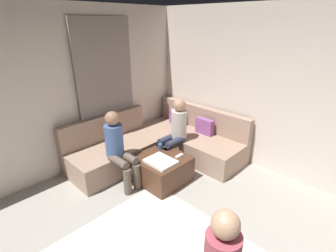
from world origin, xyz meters
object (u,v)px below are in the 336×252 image
sectional_couch (160,144)px  person_on_couch_side (118,146)px  ottoman (162,169)px  coffee_mug (160,147)px  game_remote (179,156)px  person_on_couch_back (175,130)px

sectional_couch → person_on_couch_side: person_on_couch_side is taller
ottoman → coffee_mug: (-0.22, 0.18, 0.26)m
person_on_couch_side → sectional_couch: bearing=-171.8°
game_remote → person_on_couch_side: (-0.60, -0.73, 0.23)m
sectional_couch → ottoman: 0.77m
coffee_mug → game_remote: bearing=5.7°
person_on_couch_back → sectional_couch: bearing=9.3°
coffee_mug → game_remote: size_ratio=0.63×
ottoman → person_on_couch_side: person_on_couch_side is taller
ottoman → person_on_couch_side: (-0.42, -0.51, 0.45)m
person_on_couch_back → person_on_couch_side: bearing=80.2°
person_on_couch_back → person_on_couch_side: (-0.19, -1.08, 0.00)m
sectional_couch → ottoman: bearing=-42.2°
game_remote → person_on_couch_side: bearing=-129.2°
ottoman → game_remote: bearing=50.7°
person_on_couch_back → coffee_mug: bearing=91.6°
person_on_couch_back → ottoman: bearing=112.1°
person_on_couch_back → person_on_couch_side: same height
ottoman → game_remote: game_remote is taller
coffee_mug → game_remote: coffee_mug is taller
ottoman → person_on_couch_back: person_on_couch_back is taller
ottoman → coffee_mug: 0.38m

